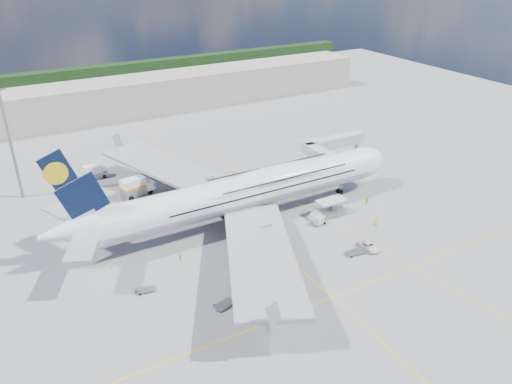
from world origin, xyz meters
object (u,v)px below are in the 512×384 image
cone_nose (345,181)px  cone_wing_right_outer (258,284)px  catering_truck_inner (137,187)px  dolly_row_a (224,305)px  service_van (369,246)px  crew_van (376,222)px  jet_bridge (329,148)px  crew_tug (287,249)px  cone_wing_left_outer (141,181)px  dolly_nose_far (355,252)px  baggage_tug (255,262)px  crew_wing (180,258)px  catering_truck_outer (95,172)px  cargo_loader (330,210)px  cone_wing_left_inner (201,213)px  airliner (247,191)px  dolly_row_b (235,250)px  light_mast (11,144)px  cone_tail (111,267)px  dolly_row_c (267,253)px  crew_nose (342,208)px  dolly_nose_near (319,220)px  dolly_back (146,290)px  crew_loader (367,202)px  cone_wing_right_inner (275,273)px

cone_nose → cone_wing_right_outer: bearing=-147.2°
catering_truck_inner → cone_wing_right_outer: size_ratio=16.13×
dolly_row_a → service_van: size_ratio=0.77×
crew_van → catering_truck_inner: bearing=31.4°
jet_bridge → crew_tug: jet_bridge is taller
dolly_row_a → cone_wing_left_outer: (3.07, 52.74, -0.13)m
dolly_nose_far → baggage_tug: 19.27m
crew_wing → crew_tug: (18.88, -7.13, -0.04)m
dolly_nose_far → catering_truck_outer: catering_truck_outer is taller
cargo_loader → cone_wing_left_inner: (-24.14, 14.06, -1.00)m
dolly_row_a → catering_truck_inner: bearing=74.7°
jet_bridge → crew_tug: size_ratio=10.71×
dolly_row_a → service_van: 31.79m
cone_wing_left_outer → airliner: bearing=-64.9°
dolly_row_b → service_van: service_van is taller
airliner → crew_tug: (0.59, -14.86, -5.99)m
light_mast → cone_tail: size_ratio=43.73×
jet_bridge → catering_truck_inner: 48.06m
dolly_row_c → cone_wing_left_inner: bearing=108.0°
dolly_nose_far → catering_truck_inner: (-28.38, 44.22, 1.75)m
dolly_row_a → crew_nose: crew_nose is taller
dolly_row_b → crew_tug: size_ratio=1.54×
jet_bridge → cone_tail: size_ratio=32.24×
dolly_row_b → dolly_nose_far: (19.41, -12.15, 0.10)m
dolly_nose_near → dolly_back: bearing=168.6°
dolly_row_a → cone_wing_left_outer: 52.83m
crew_tug → cone_wing_left_outer: crew_tug is taller
crew_loader → crew_wing: (-44.64, -0.01, -0.06)m
cone_wing_right_outer → cone_tail: (-20.74, 17.50, 0.04)m
cone_tail → crew_wing: bearing=-20.1°
dolly_row_c → light_mast: bearing=133.1°
cone_wing_left_inner → cone_wing_left_outer: size_ratio=0.98×
cone_wing_left_outer → cone_wing_right_inner: bearing=-79.8°
catering_truck_outer → crew_tug: size_ratio=3.41×
dolly_back → crew_tug: bearing=6.2°
airliner → jet_bridge: airliner is taller
cargo_loader → light_mast: (-56.82, 42.11, 11.95)m
jet_bridge → crew_van: 27.88m
cone_wing_right_outer → catering_truck_outer: bearing=103.2°
cargo_loader → dolly_row_c: 20.72m
crew_nose → catering_truck_inner: bearing=135.9°
catering_truck_inner → airliner: bearing=-65.7°
airliner → cone_nose: 31.25m
catering_truck_outer → light_mast: bearing=-168.8°
dolly_row_c → crew_loader: bearing=16.8°
dolly_nose_near → catering_truck_inner: 42.99m
airliner → crew_wing: bearing=-157.1°
dolly_row_a → cone_wing_right_outer: 7.93m
crew_loader → cone_wing_left_inner: crew_loader is taller
dolly_row_a → crew_loader: (43.26, 15.47, 0.59)m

